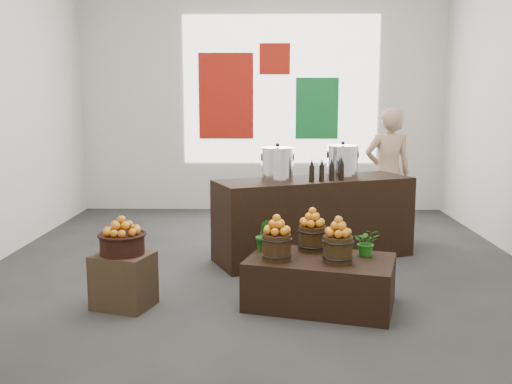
{
  "coord_description": "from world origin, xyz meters",
  "views": [
    {
      "loc": [
        0.08,
        -6.04,
        1.81
      ],
      "look_at": [
        -0.03,
        -0.4,
        0.91
      ],
      "focal_mm": 40.0,
      "sensor_mm": 36.0,
      "label": 1
    }
  ],
  "objects_px": {
    "display_table": "(320,282)",
    "shopper": "(388,173)",
    "counter": "(314,219)",
    "stock_pot_left": "(277,165)",
    "wicker_basket": "(122,244)",
    "crate": "(124,280)",
    "stock_pot_center": "(343,162)"
  },
  "relations": [
    {
      "from": "wicker_basket",
      "to": "shopper",
      "type": "distance_m",
      "value": 3.99
    },
    {
      "from": "display_table",
      "to": "counter",
      "type": "bearing_deg",
      "value": 103.3
    },
    {
      "from": "display_table",
      "to": "wicker_basket",
      "type": "bearing_deg",
      "value": -162.13
    },
    {
      "from": "display_table",
      "to": "shopper",
      "type": "xyz_separation_m",
      "value": [
        1.14,
        2.68,
        0.65
      ]
    },
    {
      "from": "display_table",
      "to": "counter",
      "type": "xyz_separation_m",
      "value": [
        0.07,
        1.59,
        0.25
      ]
    },
    {
      "from": "counter",
      "to": "shopper",
      "type": "bearing_deg",
      "value": 22.82
    },
    {
      "from": "counter",
      "to": "display_table",
      "type": "bearing_deg",
      "value": -115.19
    },
    {
      "from": "stock_pot_center",
      "to": "counter",
      "type": "bearing_deg",
      "value": -157.24
    },
    {
      "from": "stock_pot_left",
      "to": "counter",
      "type": "bearing_deg",
      "value": 22.76
    },
    {
      "from": "crate",
      "to": "counter",
      "type": "height_order",
      "value": "counter"
    },
    {
      "from": "display_table",
      "to": "stock_pot_center",
      "type": "height_order",
      "value": "stock_pot_center"
    },
    {
      "from": "crate",
      "to": "stock_pot_center",
      "type": "xyz_separation_m",
      "value": [
        2.15,
        1.8,
        0.87
      ]
    },
    {
      "from": "stock_pot_left",
      "to": "stock_pot_center",
      "type": "distance_m",
      "value": 0.83
    },
    {
      "from": "wicker_basket",
      "to": "shopper",
      "type": "height_order",
      "value": "shopper"
    },
    {
      "from": "crate",
      "to": "counter",
      "type": "xyz_separation_m",
      "value": [
        1.82,
        1.66,
        0.23
      ]
    },
    {
      "from": "counter",
      "to": "stock_pot_center",
      "type": "bearing_deg",
      "value": 0.0
    },
    {
      "from": "crate",
      "to": "wicker_basket",
      "type": "height_order",
      "value": "wicker_basket"
    },
    {
      "from": "stock_pot_center",
      "to": "shopper",
      "type": "relative_size",
      "value": 0.2
    },
    {
      "from": "crate",
      "to": "stock_pot_left",
      "type": "xyz_separation_m",
      "value": [
        1.38,
        1.47,
        0.87
      ]
    },
    {
      "from": "wicker_basket",
      "to": "counter",
      "type": "xyz_separation_m",
      "value": [
        1.82,
        1.66,
        -0.11
      ]
    },
    {
      "from": "counter",
      "to": "shopper",
      "type": "relative_size",
      "value": 1.32
    },
    {
      "from": "stock_pot_left",
      "to": "display_table",
      "type": "bearing_deg",
      "value": -75.54
    },
    {
      "from": "shopper",
      "to": "stock_pot_center",
      "type": "bearing_deg",
      "value": 46.51
    },
    {
      "from": "crate",
      "to": "counter",
      "type": "bearing_deg",
      "value": 42.35
    },
    {
      "from": "wicker_basket",
      "to": "stock_pot_left",
      "type": "height_order",
      "value": "stock_pot_left"
    },
    {
      "from": "counter",
      "to": "shopper",
      "type": "xyz_separation_m",
      "value": [
        1.07,
        1.09,
        0.4
      ]
    },
    {
      "from": "counter",
      "to": "stock_pot_left",
      "type": "xyz_separation_m",
      "value": [
        -0.43,
        -0.18,
        0.64
      ]
    },
    {
      "from": "counter",
      "to": "stock_pot_left",
      "type": "distance_m",
      "value": 0.8
    },
    {
      "from": "wicker_basket",
      "to": "stock_pot_left",
      "type": "xyz_separation_m",
      "value": [
        1.38,
        1.47,
        0.54
      ]
    },
    {
      "from": "stock_pot_center",
      "to": "crate",
      "type": "bearing_deg",
      "value": -140.14
    },
    {
      "from": "wicker_basket",
      "to": "counter",
      "type": "bearing_deg",
      "value": 42.35
    },
    {
      "from": "counter",
      "to": "stock_pot_center",
      "type": "distance_m",
      "value": 0.74
    }
  ]
}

